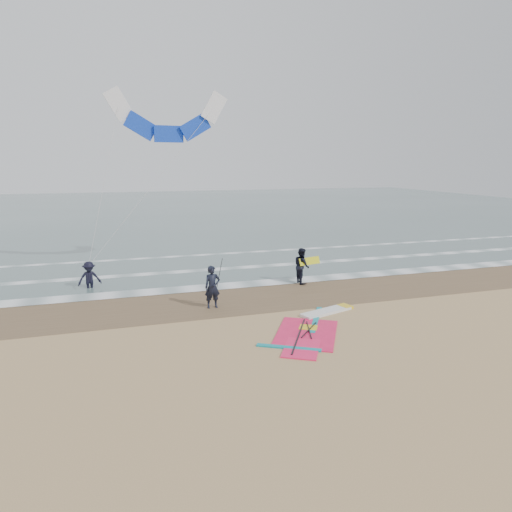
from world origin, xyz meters
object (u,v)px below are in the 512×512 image
object	(u,v)px
windsurf_rig	(314,327)
person_walking	(302,266)
person_wading	(89,272)
surf_kite	(168,120)
person_standing	(212,287)

from	to	relation	value
windsurf_rig	person_walking	xyz separation A→B (m)	(2.14, 6.30, 0.91)
windsurf_rig	person_walking	world-z (taller)	person_walking
person_wading	surf_kite	distance (m)	9.39
person_standing	surf_kite	xyz separation A→B (m)	(-0.75, 7.67, 7.65)
person_standing	person_walking	distance (m)	6.00
windsurf_rig	person_walking	bearing A→B (deg)	71.23
windsurf_rig	person_wading	world-z (taller)	person_wading
person_walking	surf_kite	xyz separation A→B (m)	(-6.12, 4.98, 7.65)
windsurf_rig	person_wading	distance (m)	12.09
person_standing	person_wading	bearing A→B (deg)	135.06
person_walking	windsurf_rig	bearing A→B (deg)	160.40
person_standing	surf_kite	distance (m)	10.86
windsurf_rig	person_wading	xyz separation A→B (m)	(-8.54, 8.52, 0.84)
windsurf_rig	person_wading	bearing A→B (deg)	135.08
person_wading	person_standing	bearing A→B (deg)	-52.94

